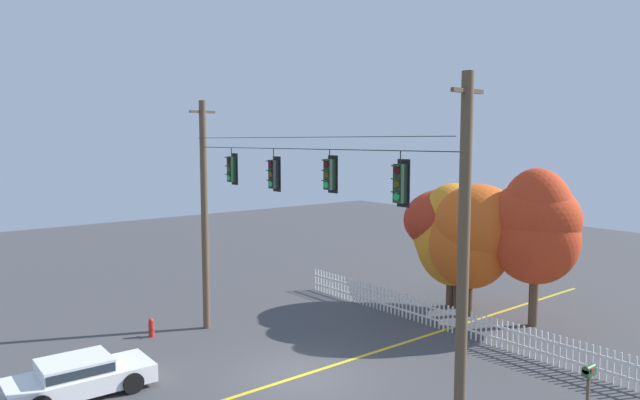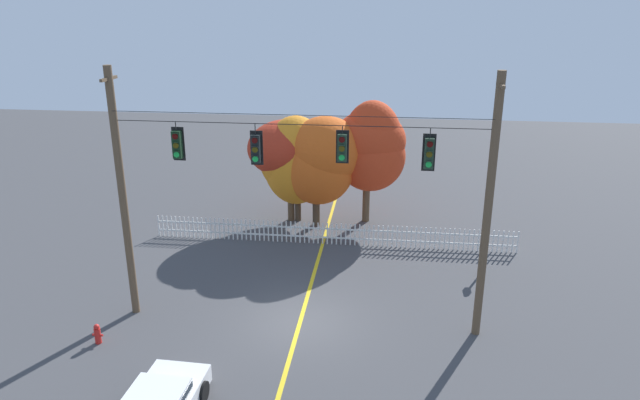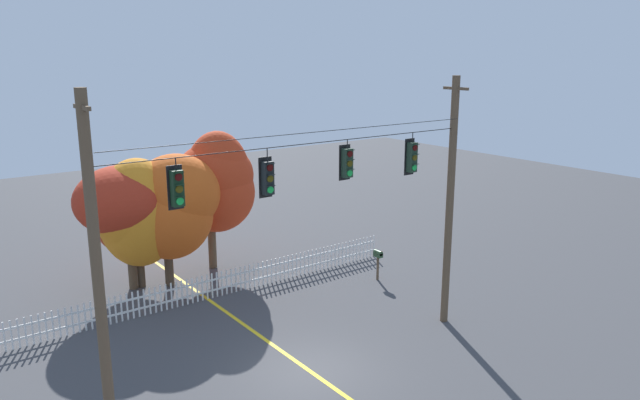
% 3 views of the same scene
% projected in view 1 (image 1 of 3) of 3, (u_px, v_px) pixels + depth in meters
% --- Properties ---
extents(ground, '(80.00, 80.00, 0.00)m').
position_uv_depth(ground, '(300.00, 376.00, 19.11)').
color(ground, '#424244').
extents(lane_centerline_stripe, '(0.16, 36.00, 0.01)m').
position_uv_depth(lane_centerline_stripe, '(300.00, 376.00, 19.11)').
color(lane_centerline_stripe, gold).
rests_on(lane_centerline_stripe, ground).
extents(signal_support_span, '(13.02, 1.10, 9.28)m').
position_uv_depth(signal_support_span, '(300.00, 234.00, 18.63)').
color(signal_support_span, brown).
rests_on(signal_support_span, ground).
extents(traffic_signal_southbound_primary, '(0.43, 0.38, 1.39)m').
position_uv_depth(traffic_signal_southbound_primary, '(232.00, 169.00, 21.67)').
color(traffic_signal_southbound_primary, black).
extents(traffic_signal_eastbound_side, '(0.43, 0.38, 1.46)m').
position_uv_depth(traffic_signal_eastbound_side, '(274.00, 174.00, 19.56)').
color(traffic_signal_eastbound_side, black).
extents(traffic_signal_northbound_secondary, '(0.43, 0.38, 1.30)m').
position_uv_depth(traffic_signal_northbound_secondary, '(330.00, 174.00, 17.29)').
color(traffic_signal_northbound_secondary, black).
extents(traffic_signal_northbound_primary, '(0.43, 0.38, 1.47)m').
position_uv_depth(traffic_signal_northbound_primary, '(400.00, 183.00, 15.11)').
color(traffic_signal_northbound_primary, black).
extents(white_picket_fence, '(17.64, 0.06, 1.09)m').
position_uv_depth(white_picket_fence, '(453.00, 320.00, 23.32)').
color(white_picket_fence, white).
rests_on(white_picket_fence, ground).
extents(autumn_maple_near_fence, '(4.14, 4.01, 5.51)m').
position_uv_depth(autumn_maple_near_fence, '(453.00, 228.00, 26.85)').
color(autumn_maple_near_fence, brown).
rests_on(autumn_maple_near_fence, ground).
extents(autumn_maple_mid, '(3.64, 3.43, 5.79)m').
position_uv_depth(autumn_maple_mid, '(451.00, 233.00, 26.42)').
color(autumn_maple_mid, '#473828').
rests_on(autumn_maple_mid, ground).
extents(autumn_oak_far_east, '(4.13, 3.60, 5.86)m').
position_uv_depth(autumn_oak_far_east, '(474.00, 234.00, 25.02)').
color(autumn_oak_far_east, '#473828').
rests_on(autumn_oak_far_east, ground).
extents(autumn_maple_far_west, '(3.72, 3.31, 6.61)m').
position_uv_depth(autumn_maple_far_west, '(535.00, 227.00, 23.53)').
color(autumn_maple_far_west, brown).
rests_on(autumn_maple_far_west, ground).
extents(parked_car, '(2.05, 4.26, 1.15)m').
position_uv_depth(parked_car, '(79.00, 376.00, 17.64)').
color(parked_car, white).
rests_on(parked_car, ground).
extents(fire_hydrant, '(0.38, 0.22, 0.74)m').
position_uv_depth(fire_hydrant, '(151.00, 328.00, 22.91)').
color(fire_hydrant, red).
rests_on(fire_hydrant, ground).
extents(roadside_mailbox, '(0.25, 0.44, 1.41)m').
position_uv_depth(roadside_mailbox, '(589.00, 374.00, 16.42)').
color(roadside_mailbox, brown).
rests_on(roadside_mailbox, ground).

